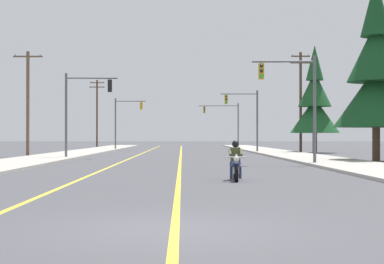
{
  "coord_description": "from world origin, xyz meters",
  "views": [
    {
      "loc": [
        0.29,
        -10.62,
        1.6
      ],
      "look_at": [
        0.9,
        26.97,
        1.88
      ],
      "focal_mm": 57.27,
      "sensor_mm": 36.0,
      "label": 1
    }
  ],
  "objects_px": {
    "motorcycle_with_rider": "(236,164)",
    "traffic_signal_mid_left": "(124,116)",
    "traffic_signal_near_right": "(297,94)",
    "conifer_tree_right_verge_near": "(376,76)",
    "conifer_tree_right_verge_far": "(315,103)",
    "utility_pole_left_far": "(97,111)",
    "traffic_signal_near_left": "(81,103)",
    "traffic_signal_mid_right": "(247,112)",
    "utility_pole_right_far": "(301,99)",
    "traffic_signal_far_right": "(226,118)",
    "utility_pole_left_near": "(28,101)"
  },
  "relations": [
    {
      "from": "motorcycle_with_rider",
      "to": "traffic_signal_mid_left",
      "type": "bearing_deg",
      "value": 99.92
    },
    {
      "from": "traffic_signal_near_right",
      "to": "conifer_tree_right_verge_near",
      "type": "distance_m",
      "value": 7.38
    },
    {
      "from": "traffic_signal_near_right",
      "to": "conifer_tree_right_verge_far",
      "type": "bearing_deg",
      "value": 75.56
    },
    {
      "from": "motorcycle_with_rider",
      "to": "conifer_tree_right_verge_far",
      "type": "relative_size",
      "value": 0.21
    },
    {
      "from": "traffic_signal_near_right",
      "to": "utility_pole_left_far",
      "type": "height_order",
      "value": "utility_pole_left_far"
    },
    {
      "from": "traffic_signal_near_left",
      "to": "traffic_signal_mid_right",
      "type": "relative_size",
      "value": 1.0
    },
    {
      "from": "motorcycle_with_rider",
      "to": "traffic_signal_mid_left",
      "type": "relative_size",
      "value": 0.35
    },
    {
      "from": "conifer_tree_right_verge_far",
      "to": "traffic_signal_near_left",
      "type": "bearing_deg",
      "value": -143.24
    },
    {
      "from": "utility_pole_right_far",
      "to": "utility_pole_left_far",
      "type": "bearing_deg",
      "value": 127.98
    },
    {
      "from": "traffic_signal_far_right",
      "to": "utility_pole_left_near",
      "type": "bearing_deg",
      "value": -117.83
    },
    {
      "from": "utility_pole_left_far",
      "to": "utility_pole_right_far",
      "type": "bearing_deg",
      "value": -52.02
    },
    {
      "from": "traffic_signal_near_left",
      "to": "utility_pole_right_far",
      "type": "xyz_separation_m",
      "value": [
        19.07,
        15.54,
        1.28
      ]
    },
    {
      "from": "utility_pole_left_near",
      "to": "conifer_tree_right_verge_far",
      "type": "bearing_deg",
      "value": 22.79
    },
    {
      "from": "traffic_signal_far_right",
      "to": "utility_pole_left_far",
      "type": "xyz_separation_m",
      "value": [
        -18.8,
        7.22,
        1.26
      ]
    },
    {
      "from": "conifer_tree_right_verge_near",
      "to": "conifer_tree_right_verge_far",
      "type": "height_order",
      "value": "conifer_tree_right_verge_near"
    },
    {
      "from": "traffic_signal_mid_right",
      "to": "utility_pole_left_near",
      "type": "bearing_deg",
      "value": -148.45
    },
    {
      "from": "conifer_tree_right_verge_far",
      "to": "motorcycle_with_rider",
      "type": "bearing_deg",
      "value": -106.46
    },
    {
      "from": "conifer_tree_right_verge_far",
      "to": "traffic_signal_mid_right",
      "type": "bearing_deg",
      "value": 172.35
    },
    {
      "from": "utility_pole_left_far",
      "to": "conifer_tree_right_verge_far",
      "type": "xyz_separation_m",
      "value": [
        25.72,
        -31.53,
        -0.55
      ]
    },
    {
      "from": "utility_pole_right_far",
      "to": "conifer_tree_right_verge_near",
      "type": "height_order",
      "value": "conifer_tree_right_verge_near"
    },
    {
      "from": "traffic_signal_far_right",
      "to": "utility_pole_left_near",
      "type": "xyz_separation_m",
      "value": [
        -18.46,
        -34.97,
        0.29
      ]
    },
    {
      "from": "motorcycle_with_rider",
      "to": "traffic_signal_near_left",
      "type": "bearing_deg",
      "value": 112.78
    },
    {
      "from": "motorcycle_with_rider",
      "to": "traffic_signal_mid_right",
      "type": "relative_size",
      "value": 0.35
    },
    {
      "from": "utility_pole_left_far",
      "to": "traffic_signal_far_right",
      "type": "bearing_deg",
      "value": -21.01
    },
    {
      "from": "conifer_tree_right_verge_near",
      "to": "traffic_signal_near_left",
      "type": "bearing_deg",
      "value": 163.57
    },
    {
      "from": "motorcycle_with_rider",
      "to": "traffic_signal_far_right",
      "type": "height_order",
      "value": "traffic_signal_far_right"
    },
    {
      "from": "motorcycle_with_rider",
      "to": "conifer_tree_right_verge_far",
      "type": "height_order",
      "value": "conifer_tree_right_verge_far"
    },
    {
      "from": "traffic_signal_near_left",
      "to": "traffic_signal_far_right",
      "type": "height_order",
      "value": "same"
    },
    {
      "from": "traffic_signal_near_right",
      "to": "traffic_signal_far_right",
      "type": "relative_size",
      "value": 1.0
    },
    {
      "from": "traffic_signal_mid_right",
      "to": "traffic_signal_mid_left",
      "type": "relative_size",
      "value": 1.0
    },
    {
      "from": "traffic_signal_mid_right",
      "to": "traffic_signal_far_right",
      "type": "height_order",
      "value": "same"
    },
    {
      "from": "traffic_signal_far_right",
      "to": "conifer_tree_right_verge_near",
      "type": "xyz_separation_m",
      "value": [
        6.25,
        -45.37,
        1.29
      ]
    },
    {
      "from": "traffic_signal_far_right",
      "to": "traffic_signal_near_left",
      "type": "bearing_deg",
      "value": -108.82
    },
    {
      "from": "traffic_signal_mid_left",
      "to": "utility_pole_right_far",
      "type": "bearing_deg",
      "value": -35.54
    },
    {
      "from": "traffic_signal_mid_right",
      "to": "utility_pole_left_far",
      "type": "distance_m",
      "value": 36.16
    },
    {
      "from": "traffic_signal_near_right",
      "to": "conifer_tree_right_verge_far",
      "type": "relative_size",
      "value": 0.59
    },
    {
      "from": "conifer_tree_right_verge_far",
      "to": "conifer_tree_right_verge_near",
      "type": "bearing_deg",
      "value": -91.81
    },
    {
      "from": "traffic_signal_mid_right",
      "to": "utility_pole_left_near",
      "type": "xyz_separation_m",
      "value": [
        -18.81,
        -11.55,
        0.41
      ]
    },
    {
      "from": "traffic_signal_mid_left",
      "to": "conifer_tree_right_verge_far",
      "type": "xyz_separation_m",
      "value": [
        20.0,
        -13.63,
        0.83
      ]
    },
    {
      "from": "conifer_tree_right_verge_near",
      "to": "conifer_tree_right_verge_far",
      "type": "relative_size",
      "value": 1.12
    },
    {
      "from": "traffic_signal_near_right",
      "to": "traffic_signal_mid_left",
      "type": "distance_m",
      "value": 41.22
    },
    {
      "from": "conifer_tree_right_verge_near",
      "to": "traffic_signal_far_right",
      "type": "bearing_deg",
      "value": 97.85
    },
    {
      "from": "utility_pole_right_far",
      "to": "conifer_tree_right_verge_near",
      "type": "xyz_separation_m",
      "value": [
        0.67,
        -21.36,
        0.13
      ]
    },
    {
      "from": "traffic_signal_far_right",
      "to": "utility_pole_right_far",
      "type": "distance_m",
      "value": 24.68
    },
    {
      "from": "traffic_signal_mid_left",
      "to": "utility_pole_left_far",
      "type": "height_order",
      "value": "utility_pole_left_far"
    },
    {
      "from": "utility_pole_right_far",
      "to": "traffic_signal_mid_right",
      "type": "bearing_deg",
      "value": 173.59
    },
    {
      "from": "traffic_signal_mid_right",
      "to": "traffic_signal_far_right",
      "type": "distance_m",
      "value": 23.43
    },
    {
      "from": "utility_pole_left_far",
      "to": "motorcycle_with_rider",
      "type": "bearing_deg",
      "value": -78.01
    },
    {
      "from": "utility_pole_left_near",
      "to": "utility_pole_left_far",
      "type": "relative_size",
      "value": 0.84
    },
    {
      "from": "motorcycle_with_rider",
      "to": "utility_pole_left_far",
      "type": "height_order",
      "value": "utility_pole_left_far"
    }
  ]
}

